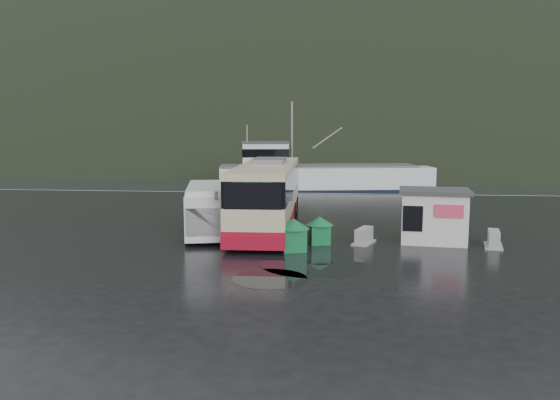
# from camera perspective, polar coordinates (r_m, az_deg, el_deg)

# --- Properties ---
(ground) EXTENTS (160.00, 160.00, 0.00)m
(ground) POSITION_cam_1_polar(r_m,az_deg,el_deg) (26.80, -0.12, -4.43)
(ground) COLOR black
(ground) RESTS_ON ground
(harbor_water) EXTENTS (300.00, 180.00, 0.02)m
(harbor_water) POSITION_cam_1_polar(r_m,az_deg,el_deg) (136.21, 4.56, 5.24)
(harbor_water) COLOR black
(harbor_water) RESTS_ON ground
(quay_edge) EXTENTS (160.00, 0.60, 1.50)m
(quay_edge) POSITION_cam_1_polar(r_m,az_deg,el_deg) (46.49, 2.36, 0.70)
(quay_edge) COLOR #999993
(quay_edge) RESTS_ON ground
(headland) EXTENTS (780.00, 540.00, 570.00)m
(headland) POSITION_cam_1_polar(r_m,az_deg,el_deg) (276.23, 7.23, 6.40)
(headland) COLOR black
(headland) RESTS_ON ground
(coach_bus) EXTENTS (3.66, 13.67, 3.85)m
(coach_bus) POSITION_cam_1_polar(r_m,az_deg,el_deg) (30.78, -1.29, -2.86)
(coach_bus) COLOR #C4B894
(coach_bus) RESTS_ON ground
(white_van) EXTENTS (3.45, 6.62, 2.64)m
(white_van) POSITION_cam_1_polar(r_m,az_deg,el_deg) (28.92, -7.52, -3.60)
(white_van) COLOR silver
(white_van) RESTS_ON ground
(waste_bin_left) EXTENTS (1.32, 1.32, 1.50)m
(waste_bin_left) POSITION_cam_1_polar(r_m,az_deg,el_deg) (24.96, 1.40, -5.34)
(waste_bin_left) COLOR #126937
(waste_bin_left) RESTS_ON ground
(waste_bin_right) EXTENTS (1.15, 1.15, 1.34)m
(waste_bin_right) POSITION_cam_1_polar(r_m,az_deg,el_deg) (26.52, 4.14, -4.58)
(waste_bin_right) COLOR #126937
(waste_bin_right) RESTS_ON ground
(dome_tent) EXTENTS (2.82, 3.30, 1.09)m
(dome_tent) POSITION_cam_1_polar(r_m,az_deg,el_deg) (26.42, -2.37, -4.61)
(dome_tent) COLOR #333520
(dome_tent) RESTS_ON ground
(ticket_kiosk) EXTENTS (3.62, 2.91, 2.61)m
(ticket_kiosk) POSITION_cam_1_polar(r_m,az_deg,el_deg) (27.87, 15.66, -4.25)
(ticket_kiosk) COLOR silver
(ticket_kiosk) RESTS_ON ground
(jersey_barrier_a) EXTENTS (1.28, 1.71, 0.77)m
(jersey_barrier_a) POSITION_cam_1_polar(r_m,az_deg,el_deg) (26.80, 8.75, -4.52)
(jersey_barrier_a) COLOR #999993
(jersey_barrier_a) RESTS_ON ground
(jersey_barrier_b) EXTENTS (1.11, 1.70, 0.78)m
(jersey_barrier_b) POSITION_cam_1_polar(r_m,az_deg,el_deg) (27.62, 21.39, -4.60)
(jersey_barrier_b) COLOR #999993
(jersey_barrier_b) RESTS_ON ground
(fishing_trawler) EXTENTS (24.02, 8.78, 9.40)m
(fishing_trawler) POSITION_cam_1_polar(r_m,az_deg,el_deg) (55.96, 4.01, 1.86)
(fishing_trawler) COLOR silver
(fishing_trawler) RESTS_ON ground
(puddles) EXTENTS (5.19, 5.99, 0.01)m
(puddles) POSITION_cam_1_polar(r_m,az_deg,el_deg) (22.01, 2.29, -7.10)
(puddles) COLOR black
(puddles) RESTS_ON ground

